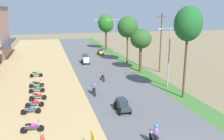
{
  "coord_description": "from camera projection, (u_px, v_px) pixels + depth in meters",
  "views": [
    {
      "loc": [
        -8.37,
        -11.36,
        9.33
      ],
      "look_at": [
        -0.49,
        17.63,
        1.86
      ],
      "focal_mm": 38.6,
      "sensor_mm": 36.0,
      "label": 1
    }
  ],
  "objects": [
    {
      "name": "parked_motorbike_nearest",
      "position": [
        32.0,
        127.0,
        18.65
      ],
      "size": [
        1.8,
        0.54,
        0.94
      ],
      "color": "black",
      "rests_on": "dirt_shoulder"
    },
    {
      "name": "parked_motorbike_second",
      "position": [
        31.0,
        109.0,
        21.98
      ],
      "size": [
        1.8,
        0.54,
        0.94
      ],
      "color": "black",
      "rests_on": "dirt_shoulder"
    },
    {
      "name": "parked_motorbike_third",
      "position": [
        35.0,
        103.0,
        23.51
      ],
      "size": [
        1.8,
        0.54,
        0.94
      ],
      "color": "black",
      "rests_on": "dirt_shoulder"
    },
    {
      "name": "parked_motorbike_fourth",
      "position": [
        38.0,
        96.0,
        25.37
      ],
      "size": [
        1.8,
        0.54,
        0.94
      ],
      "color": "black",
      "rests_on": "dirt_shoulder"
    },
    {
      "name": "parked_motorbike_fifth",
      "position": [
        37.0,
        89.0,
        27.66
      ],
      "size": [
        1.8,
        0.54,
        0.94
      ],
      "color": "black",
      "rests_on": "dirt_shoulder"
    },
    {
      "name": "parked_motorbike_sixth",
      "position": [
        37.0,
        84.0,
        29.57
      ],
      "size": [
        1.8,
        0.54,
        0.94
      ],
      "color": "black",
      "rests_on": "dirt_shoulder"
    },
    {
      "name": "parked_motorbike_seventh",
      "position": [
        36.0,
        74.0,
        34.16
      ],
      "size": [
        1.8,
        0.54,
        0.94
      ],
      "color": "black",
      "rests_on": "dirt_shoulder"
    },
    {
      "name": "street_signboard",
      "position": [
        93.0,
        140.0,
        15.75
      ],
      "size": [
        0.06,
        1.3,
        1.5
      ],
      "color": "#262628",
      "rests_on": "dirt_shoulder"
    },
    {
      "name": "median_tree_nearest",
      "position": [
        188.0,
        24.0,
        24.48
      ],
      "size": [
        2.88,
        2.88,
        9.72
      ],
      "color": "#4C351E",
      "rests_on": "median_strip"
    },
    {
      "name": "median_tree_second",
      "position": [
        141.0,
        39.0,
        36.43
      ],
      "size": [
        3.25,
        3.25,
        6.58
      ],
      "color": "#4C351E",
      "rests_on": "median_strip"
    },
    {
      "name": "median_tree_third",
      "position": [
        128.0,
        27.0,
        41.93
      ],
      "size": [
        3.59,
        3.59,
        8.29
      ],
      "color": "#4C351E",
      "rests_on": "median_strip"
    },
    {
      "name": "median_tree_fourth",
      "position": [
        106.0,
        24.0,
        56.94
      ],
      "size": [
        3.77,
        3.77,
        8.33
      ],
      "color": "#4C351E",
      "rests_on": "median_strip"
    },
    {
      "name": "streetlamp_near",
      "position": [
        169.0,
        53.0,
        29.01
      ],
      "size": [
        3.16,
        0.2,
        7.36
      ],
      "color": "gray",
      "rests_on": "median_strip"
    },
    {
      "name": "streetlamp_mid",
      "position": [
        114.0,
        34.0,
        52.05
      ],
      "size": [
        3.16,
        0.2,
        7.47
      ],
      "color": "gray",
      "rests_on": "median_strip"
    },
    {
      "name": "streetlamp_far",
      "position": [
        101.0,
        30.0,
        64.44
      ],
      "size": [
        3.16,
        0.2,
        7.04
      ],
      "color": "gray",
      "rests_on": "median_strip"
    },
    {
      "name": "utility_pole_near",
      "position": [
        161.0,
        42.0,
        36.32
      ],
      "size": [
        1.8,
        0.2,
        8.88
      ],
      "color": "brown",
      "rests_on": "ground"
    },
    {
      "name": "car_sedan_charcoal",
      "position": [
        122.0,
        105.0,
        22.56
      ],
      "size": [
        1.1,
        2.26,
        1.19
      ],
      "color": "#282D33",
      "rests_on": "road_strip"
    },
    {
      "name": "car_van_white",
      "position": [
        85.0,
        58.0,
        42.67
      ],
      "size": [
        1.19,
        2.41,
        1.67
      ],
      "color": "silver",
      "rests_on": "road_strip"
    },
    {
      "name": "car_hatchback_yellow",
      "position": [
        101.0,
        52.0,
        51.42
      ],
      "size": [
        1.04,
        2.0,
        1.23
      ],
      "color": "gold",
      "rests_on": "road_strip"
    },
    {
      "name": "motorbike_foreground_rider",
      "position": [
        155.0,
        135.0,
        16.82
      ],
      "size": [
        0.54,
        1.8,
        1.66
      ],
      "color": "black",
      "rests_on": "road_strip"
    },
    {
      "name": "motorbike_ahead_second",
      "position": [
        94.0,
        88.0,
        26.96
      ],
      "size": [
        0.54,
        1.8,
        1.66
      ],
      "color": "black",
      "rests_on": "road_strip"
    },
    {
      "name": "motorbike_ahead_third",
      "position": [
        103.0,
        77.0,
        32.62
      ],
      "size": [
        0.54,
        1.8,
        0.94
      ],
      "color": "black",
      "rests_on": "road_strip"
    }
  ]
}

